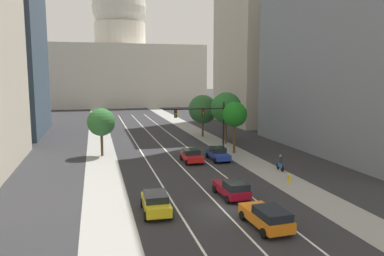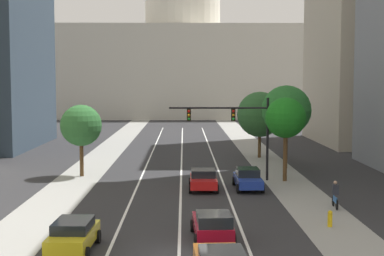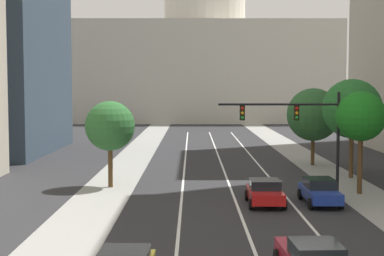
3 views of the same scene
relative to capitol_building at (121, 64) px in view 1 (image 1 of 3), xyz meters
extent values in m
plane|color=#2B2B2D|center=(0.00, -63.52, -13.73)|extent=(400.00, 400.00, 0.00)
cube|color=gray|center=(-8.33, -68.52, -13.73)|extent=(3.61, 130.00, 0.01)
cube|color=gray|center=(8.33, -68.52, -13.73)|extent=(3.61, 130.00, 0.01)
cube|color=white|center=(-3.27, -78.52, -13.72)|extent=(0.16, 90.00, 0.01)
cube|color=white|center=(0.00, -78.52, -13.72)|extent=(0.16, 90.00, 0.01)
cube|color=white|center=(3.27, -78.52, -13.72)|extent=(0.16, 90.00, 0.01)
cube|color=#B7AD99|center=(25.04, -56.55, 4.55)|extent=(15.46, 19.45, 36.56)
cube|color=beige|center=(0.00, 0.00, -4.10)|extent=(51.07, 29.26, 19.26)
cylinder|color=beige|center=(0.00, 0.00, 9.37)|extent=(16.60, 16.60, 7.67)
sphere|color=beige|center=(0.00, 0.00, 18.02)|extent=(17.53, 17.53, 17.53)
cube|color=#1E389E|center=(4.90, -87.59, -13.11)|extent=(1.77, 4.47, 0.62)
cube|color=black|center=(4.90, -87.47, -12.51)|extent=(1.61, 2.02, 0.58)
cylinder|color=black|center=(4.02, -86.09, -13.41)|extent=(0.23, 0.64, 0.64)
cylinder|color=black|center=(5.74, -86.07, -13.41)|extent=(0.23, 0.64, 0.64)
cylinder|color=black|center=(4.05, -89.11, -13.41)|extent=(0.23, 0.64, 0.64)
cylinder|color=black|center=(5.78, -89.10, -13.41)|extent=(0.23, 0.64, 0.64)
cube|color=maroon|center=(1.63, -100.75, -13.10)|extent=(1.97, 4.16, 0.63)
cube|color=black|center=(1.68, -101.74, -12.50)|extent=(1.72, 1.95, 0.56)
cylinder|color=black|center=(0.68, -99.40, -13.41)|extent=(0.25, 0.65, 0.64)
cylinder|color=black|center=(2.46, -99.32, -13.41)|extent=(0.25, 0.65, 0.64)
cylinder|color=black|center=(0.81, -102.18, -13.41)|extent=(0.25, 0.65, 0.64)
cylinder|color=black|center=(2.59, -102.10, -13.41)|extent=(0.25, 0.65, 0.64)
cube|color=orange|center=(1.63, -107.12, -13.08)|extent=(2.05, 4.57, 0.67)
cube|color=black|center=(1.68, -108.00, -12.48)|extent=(1.80, 2.48, 0.53)
cylinder|color=black|center=(0.64, -105.64, -13.41)|extent=(0.25, 0.65, 0.64)
cylinder|color=black|center=(2.48, -105.55, -13.41)|extent=(0.25, 0.65, 0.64)
cylinder|color=black|center=(0.79, -108.69, -13.41)|extent=(0.25, 0.65, 0.64)
cylinder|color=black|center=(2.62, -108.60, -13.41)|extent=(0.25, 0.65, 0.64)
cube|color=red|center=(1.63, -87.89, -13.11)|extent=(1.92, 4.03, 0.62)
cube|color=black|center=(1.63, -87.73, -12.53)|extent=(1.75, 1.88, 0.53)
cylinder|color=black|center=(0.70, -86.52, -13.41)|extent=(0.23, 0.64, 0.64)
cylinder|color=black|center=(2.59, -86.54, -13.41)|extent=(0.23, 0.64, 0.64)
cylinder|color=black|center=(0.68, -89.25, -13.41)|extent=(0.23, 0.64, 0.64)
cylinder|color=black|center=(2.56, -89.26, -13.41)|extent=(0.23, 0.64, 0.64)
cube|color=yellow|center=(-4.90, -102.79, -13.07)|extent=(1.91, 4.20, 0.68)
cube|color=black|center=(-4.90, -102.79, -12.49)|extent=(1.70, 2.33, 0.48)
cylinder|color=black|center=(-5.73, -101.35, -13.41)|extent=(0.24, 0.65, 0.64)
cylinder|color=black|center=(-3.97, -101.41, -13.41)|extent=(0.24, 0.65, 0.64)
cylinder|color=black|center=(-5.83, -104.16, -13.41)|extent=(0.24, 0.65, 0.64)
cylinder|color=black|center=(-4.07, -104.22, -13.41)|extent=(0.24, 0.65, 0.64)
cylinder|color=black|center=(6.83, -83.97, -10.45)|extent=(0.20, 0.20, 6.56)
cylinder|color=black|center=(2.95, -83.97, -7.97)|extent=(7.76, 0.14, 0.14)
cube|color=black|center=(4.11, -83.97, -8.52)|extent=(0.32, 0.28, 0.96)
sphere|color=red|center=(4.11, -84.12, -8.22)|extent=(0.20, 0.20, 0.20)
sphere|color=orange|center=(4.11, -84.12, -8.52)|extent=(0.20, 0.20, 0.20)
sphere|color=green|center=(4.11, -84.12, -8.82)|extent=(0.20, 0.20, 0.20)
cube|color=black|center=(0.62, -83.97, -8.52)|extent=(0.32, 0.28, 0.96)
sphere|color=red|center=(0.62, -84.12, -8.22)|extent=(0.20, 0.20, 0.20)
sphere|color=orange|center=(0.62, -84.12, -8.52)|extent=(0.20, 0.20, 0.20)
sphere|color=green|center=(0.62, -84.12, -8.82)|extent=(0.20, 0.20, 0.20)
cylinder|color=yellow|center=(8.13, -98.51, -13.38)|extent=(0.26, 0.26, 0.70)
sphere|color=yellow|center=(8.13, -98.51, -12.95)|extent=(0.26, 0.26, 0.26)
cylinder|color=yellow|center=(8.13, -98.67, -13.35)|extent=(0.10, 0.12, 0.10)
cylinder|color=black|center=(9.58, -94.51, -13.40)|extent=(0.08, 0.66, 0.66)
cylinder|color=black|center=(9.62, -93.47, -13.40)|extent=(0.08, 0.66, 0.66)
cube|color=#1959B2|center=(9.60, -93.99, -13.18)|extent=(0.11, 1.00, 0.36)
cube|color=#262833|center=(9.60, -94.04, -12.55)|extent=(0.37, 0.30, 0.64)
sphere|color=tan|center=(9.60, -93.97, -12.12)|extent=(0.22, 0.22, 0.22)
cylinder|color=#51381E|center=(8.18, -84.31, -11.79)|extent=(0.32, 0.32, 3.89)
sphere|color=#1A701B|center=(8.18, -84.31, -8.73)|extent=(3.19, 3.19, 3.19)
cylinder|color=#51381E|center=(7.99, -70.53, -12.32)|extent=(0.32, 0.32, 2.84)
sphere|color=#2D5E2F|center=(7.99, -70.53, -9.27)|extent=(4.64, 4.64, 4.64)
cylinder|color=#51381E|center=(-8.23, -81.80, -12.22)|extent=(0.32, 0.32, 3.03)
sphere|color=#2D652F|center=(-8.23, -81.80, -9.51)|extent=(3.41, 3.41, 3.41)
cylinder|color=#51381E|center=(9.42, -77.71, -11.89)|extent=(0.32, 0.32, 3.69)
sphere|color=#26692B|center=(9.42, -77.71, -8.48)|extent=(4.47, 4.47, 4.47)
camera|label=1|loc=(-8.94, -128.70, -3.85)|focal=35.17mm
camera|label=2|loc=(0.22, -128.85, -5.83)|focal=53.62mm
camera|label=3|loc=(-2.62, -121.62, -6.82)|focal=54.74mm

